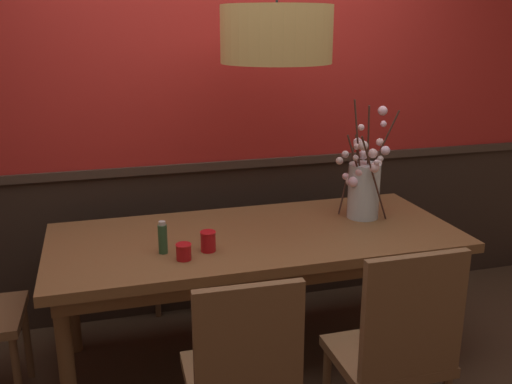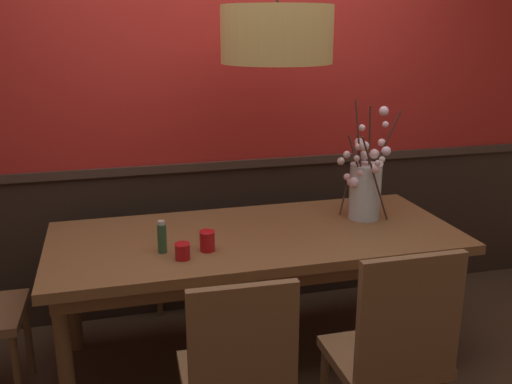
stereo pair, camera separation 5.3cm
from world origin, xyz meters
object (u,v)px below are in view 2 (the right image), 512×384
object	(u,v)px
candle_holder_nearer_edge	(207,241)
condiment_bottle	(162,237)
chair_near_side_right	(394,348)
vase_with_blossoms	(365,187)
chair_far_side_left	(179,223)
candle_holder_nearer_center	(182,251)
pendant_lamp	(277,34)
dining_table	(256,248)
chair_near_side_left	(238,373)

from	to	relation	value
candle_holder_nearer_edge	condiment_bottle	bearing A→B (deg)	170.27
chair_near_side_right	vase_with_blossoms	distance (m)	1.09
chair_far_side_left	candle_holder_nearer_edge	xyz separation A→B (m)	(0.01, -1.03, 0.26)
candle_holder_nearer_center	candle_holder_nearer_edge	size ratio (longest dim) A/B	0.78
chair_far_side_left	candle_holder_nearer_center	world-z (taller)	chair_far_side_left
candle_holder_nearer_edge	pendant_lamp	bearing A→B (deg)	29.02
pendant_lamp	candle_holder_nearer_center	bearing A→B (deg)	-151.04
candle_holder_nearer_edge	chair_near_side_right	bearing A→B (deg)	-49.97
dining_table	candle_holder_nearer_center	distance (m)	0.49
vase_with_blossoms	candle_holder_nearer_edge	distance (m)	0.97
candle_holder_nearer_edge	vase_with_blossoms	bearing A→B (deg)	15.15
chair_near_side_left	candle_holder_nearer_center	bearing A→B (deg)	99.85
pendant_lamp	dining_table	bearing A→B (deg)	-154.75
chair_near_side_left	chair_near_side_right	xyz separation A→B (m)	(0.63, -0.02, 0.01)
vase_with_blossoms	condiment_bottle	world-z (taller)	vase_with_blossoms
candle_holder_nearer_center	pendant_lamp	world-z (taller)	pendant_lamp
dining_table	candle_holder_nearer_edge	world-z (taller)	candle_holder_nearer_edge
chair_far_side_left	pendant_lamp	bearing A→B (deg)	-62.98
vase_with_blossoms	candle_holder_nearer_edge	world-z (taller)	vase_with_blossoms
vase_with_blossoms	candle_holder_nearer_center	bearing A→B (deg)	-163.06
vase_with_blossoms	pendant_lamp	world-z (taller)	pendant_lamp
pendant_lamp	chair_near_side_left	bearing A→B (deg)	-114.28
candle_holder_nearer_center	pendant_lamp	xyz separation A→B (m)	(0.53, 0.29, 0.95)
vase_with_blossoms	candle_holder_nearer_center	world-z (taller)	vase_with_blossoms
chair_near_side_left	chair_far_side_left	size ratio (longest dim) A/B	1.01
dining_table	candle_holder_nearer_center	world-z (taller)	candle_holder_nearer_center
dining_table	chair_far_side_left	size ratio (longest dim) A/B	2.26
candle_holder_nearer_center	chair_near_side_right	bearing A→B (deg)	-41.61
pendant_lamp	chair_near_side_right	bearing A→B (deg)	-77.70
chair_near_side_left	dining_table	bearing A→B (deg)	70.98
candle_holder_nearer_edge	chair_near_side_left	bearing A→B (deg)	-91.41
vase_with_blossoms	pendant_lamp	bearing A→B (deg)	-177.03
chair_far_side_left	candle_holder_nearer_center	xyz separation A→B (m)	(-0.12, -1.10, 0.25)
chair_near_side_left	candle_holder_nearer_center	distance (m)	0.69
chair_near_side_right	pendant_lamp	world-z (taller)	pendant_lamp
chair_near_side_left	vase_with_blossoms	xyz separation A→B (m)	(0.94, 0.96, 0.38)
chair_near_side_left	candle_holder_nearer_center	xyz separation A→B (m)	(-0.11, 0.64, 0.25)
dining_table	condiment_bottle	world-z (taller)	condiment_bottle
chair_near_side_left	pendant_lamp	distance (m)	1.57
vase_with_blossoms	candle_holder_nearer_center	xyz separation A→B (m)	(-1.05, -0.32, -0.14)
chair_near_side_left	pendant_lamp	size ratio (longest dim) A/B	0.70
dining_table	vase_with_blossoms	bearing A→B (deg)	7.38
chair_near_side_right	pendant_lamp	xyz separation A→B (m)	(-0.21, 0.95, 1.18)
chair_near_side_left	candle_holder_nearer_center	world-z (taller)	chair_near_side_left
candle_holder_nearer_center	pendant_lamp	bearing A→B (deg)	28.96
chair_near_side_left	candle_holder_nearer_edge	distance (m)	0.75
dining_table	chair_far_side_left	world-z (taller)	chair_far_side_left
candle_holder_nearer_center	candle_holder_nearer_edge	distance (m)	0.15
chair_near_side_right	pendant_lamp	bearing A→B (deg)	102.30
chair_near_side_left	chair_near_side_right	bearing A→B (deg)	-1.63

